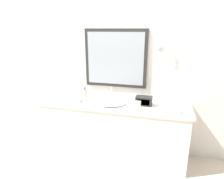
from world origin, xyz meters
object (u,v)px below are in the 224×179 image
picture_frame (136,105)px  sink_basin (108,102)px  appliance_box (144,101)px  soap_bottle (85,94)px

picture_frame → sink_basin: bearing=162.2°
sink_basin → appliance_box: size_ratio=2.11×
sink_basin → soap_bottle: bearing=161.8°
sink_basin → soap_bottle: size_ratio=2.87×
soap_bottle → appliance_box: size_ratio=0.74×
appliance_box → picture_frame: size_ratio=1.80×
sink_basin → appliance_box: (0.49, 0.06, 0.04)m
soap_bottle → picture_frame: soap_bottle is taller
soap_bottle → picture_frame: 0.85m
sink_basin → appliance_box: bearing=6.6°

